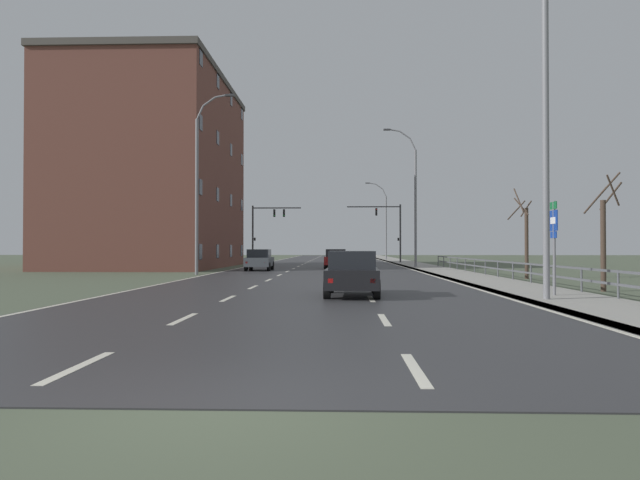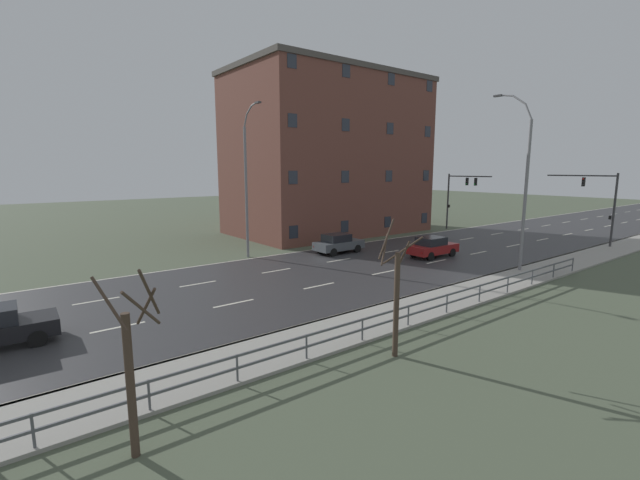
{
  "view_description": "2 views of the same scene",
  "coord_description": "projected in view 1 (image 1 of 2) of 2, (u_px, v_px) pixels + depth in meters",
  "views": [
    {
      "loc": [
        1.29,
        -5.9,
        1.68
      ],
      "look_at": [
        -1.0,
        63.07,
        2.62
      ],
      "focal_mm": 32.3,
      "sensor_mm": 36.0,
      "label": 1
    },
    {
      "loc": [
        21.35,
        14.46,
        6.69
      ],
      "look_at": [
        0.0,
        30.86,
        2.21
      ],
      "focal_mm": 24.0,
      "sensor_mm": 36.0,
      "label": 2
    }
  ],
  "objects": [
    {
      "name": "road_asphalt_strip",
      "position": [
        328.0,
        262.0,
        65.88
      ],
      "size": [
        14.0,
        120.0,
        0.03
      ],
      "color": "#303033",
      "rests_on": "ground"
    },
    {
      "name": "street_lamp_midground",
      "position": [
        413.0,
        200.0,
        47.36
      ],
      "size": [
        2.73,
        0.24,
        11.56
      ],
      "color": "slate",
      "rests_on": "ground"
    },
    {
      "name": "bare_tree_near",
      "position": [
        604.0,
        237.0,
        22.16
      ],
      "size": [
        1.36,
        1.43,
        4.65
      ],
      "color": "#423328",
      "rests_on": "ground"
    },
    {
      "name": "car_near_left",
      "position": [
        352.0,
        273.0,
        19.87
      ],
      "size": [
        1.94,
        4.15,
        1.57
      ],
      "rotation": [
        0.0,
        0.0,
        -0.03
      ],
      "color": "black",
      "rests_on": "ground"
    },
    {
      "name": "ground_plane",
      "position": [
        325.0,
        266.0,
        53.89
      ],
      "size": [
        160.0,
        160.0,
        0.12
      ],
      "color": "#4C5642"
    },
    {
      "name": "street_lamp_left_bank",
      "position": [
        199.0,
        186.0,
        35.93
      ],
      "size": [
        2.44,
        0.24,
        11.33
      ],
      "color": "slate",
      "rests_on": "ground"
    },
    {
      "name": "traffic_signal_right",
      "position": [
        390.0,
        224.0,
        61.97
      ],
      "size": [
        5.83,
        0.36,
        6.37
      ],
      "color": "#38383A",
      "rests_on": "ground"
    },
    {
      "name": "bare_tree_mid",
      "position": [
        526.0,
        238.0,
        31.08
      ],
      "size": [
        1.33,
        1.74,
        4.94
      ],
      "color": "#423328",
      "rests_on": "ground"
    },
    {
      "name": "sidewalk_right",
      "position": [
        402.0,
        262.0,
        65.6
      ],
      "size": [
        3.0,
        120.0,
        0.12
      ],
      "color": "gray",
      "rests_on": "ground"
    },
    {
      "name": "highway_sign",
      "position": [
        554.0,
        236.0,
        18.98
      ],
      "size": [
        0.09,
        0.68,
        3.23
      ],
      "color": "slate",
      "rests_on": "ground"
    },
    {
      "name": "car_distant",
      "position": [
        336.0,
        259.0,
        46.83
      ],
      "size": [
        1.94,
        4.15,
        1.57
      ],
      "rotation": [
        0.0,
        0.0,
        -0.03
      ],
      "color": "maroon",
      "rests_on": "ground"
    },
    {
      "name": "street_lamp_distant",
      "position": [
        384.0,
        222.0,
        77.18
      ],
      "size": [
        2.86,
        0.24,
        10.5
      ],
      "color": "slate",
      "rests_on": "ground"
    },
    {
      "name": "car_far_left",
      "position": [
        259.0,
        260.0,
        42.27
      ],
      "size": [
        1.88,
        4.12,
        1.57
      ],
      "rotation": [
        0.0,
        0.0,
        0.01
      ],
      "color": "#474C51",
      "rests_on": "ground"
    },
    {
      "name": "traffic_signal_left",
      "position": [
        265.0,
        224.0,
        61.16
      ],
      "size": [
        5.22,
        0.36,
        6.18
      ],
      "color": "#38383A",
      "rests_on": "ground"
    },
    {
      "name": "brick_building",
      "position": [
        155.0,
        173.0,
        49.69
      ],
      "size": [
        12.4,
        20.02,
        16.31
      ],
      "color": "brown",
      "rests_on": "ground"
    },
    {
      "name": "street_lamp_foreground",
      "position": [
        540.0,
        124.0,
        17.54
      ],
      "size": [
        2.72,
        0.24,
        11.2
      ],
      "color": "slate",
      "rests_on": "ground"
    },
    {
      "name": "guardrail",
      "position": [
        498.0,
        266.0,
        30.95
      ],
      "size": [
        0.07,
        37.44,
        1.0
      ],
      "color": "#515459",
      "rests_on": "ground"
    }
  ]
}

